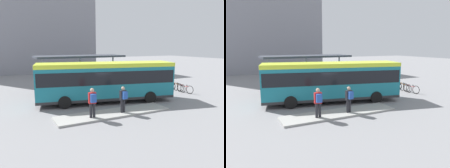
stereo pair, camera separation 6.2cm
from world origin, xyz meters
The scene contains 12 objects.
ground_plane centered at (0.00, 0.00, 0.00)m, with size 120.00×120.00×0.00m, color gray.
curb_island centered at (-0.87, -3.07, 0.06)m, with size 7.69×1.80×0.12m.
city_bus centered at (0.01, 0.00, 1.82)m, with size 10.75×4.68×3.12m.
pedestrian_waiting centered at (-0.34, -3.35, 1.10)m, with size 0.44×0.47×1.71m.
pedestrian_companion centered at (-2.51, -3.45, 1.16)m, with size 0.46×0.48×1.81m.
bicycle_red centered at (8.10, -0.30, 0.39)m, with size 0.48×1.79×0.78m.
bicycle_black centered at (8.04, 0.41, 0.39)m, with size 0.48×1.80×0.78m.
bicycle_orange centered at (8.30, 1.11, 0.39)m, with size 0.48×1.79×0.77m.
bicycle_blue centered at (8.07, 1.81, 0.34)m, with size 0.48×1.57×0.68m.
station_shelter centered at (-0.26, 5.50, 3.28)m, with size 8.59×3.11×3.46m.
potted_planter_near_shelter centered at (-2.27, 3.28, 0.61)m, with size 0.72×0.72×1.17m.
station_building centered at (-2.78, 26.34, 7.91)m, with size 20.88×11.76×15.82m.
Camera 1 is at (-7.14, -15.26, 4.43)m, focal length 35.00 mm.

